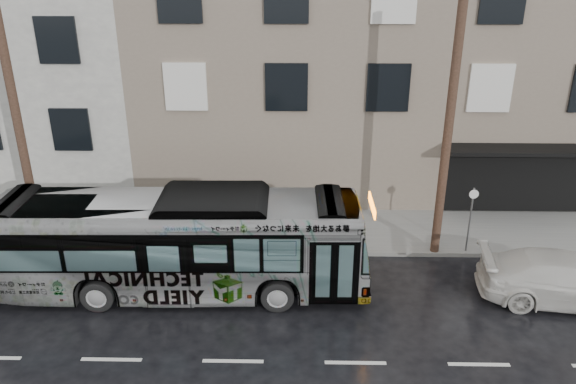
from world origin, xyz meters
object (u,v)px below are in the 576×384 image
Objects in this scene: utility_pole_front at (449,128)px; sign_post at (470,220)px; bus at (178,243)px; white_sedan at (567,279)px; utility_pole_rear at (18,125)px.

utility_pole_front is 3.48m from sign_post.
bus is 2.25× the size of white_sedan.
sign_post is (1.10, 0.00, -3.30)m from utility_pole_front.
bus is at bearing -164.48° from utility_pole_front.
utility_pole_front and utility_pole_rear have the same top height.
sign_post is 0.46× the size of white_sedan.
white_sedan is (17.32, -2.79, -3.90)m from utility_pole_rear.
utility_pole_front is 3.75× the size of sign_post.
white_sedan is (11.83, -0.42, -0.87)m from bus.
bus is (-9.61, -2.36, 0.27)m from sign_post.
sign_post is 9.90m from bus.
sign_post is 0.21× the size of bus.
utility_pole_front is at bearing 57.29° from white_sedan.
utility_pole_rear is at bearing 65.60° from bus.
utility_pole_rear reaches higher than bus.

